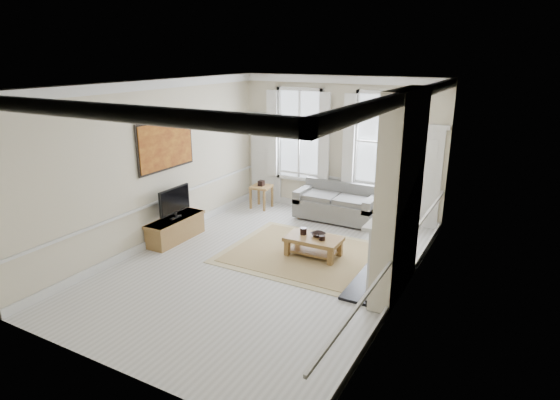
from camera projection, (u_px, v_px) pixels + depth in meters
The scene contains 23 objects.
floor at pixel (265, 265), 8.98m from camera, with size 7.20×7.20×0.00m, color #B7B5AD.
ceiling at pixel (263, 83), 7.95m from camera, with size 7.20×7.20×0.00m, color white.
back_wall at pixel (339, 146), 11.47m from camera, with size 5.20×5.20×0.00m, color beige.
left_wall at pixel (156, 164), 9.65m from camera, with size 7.20×7.20×0.00m, color beige.
right_wall at pixel (408, 201), 7.27m from camera, with size 7.20×7.20×0.00m, color beige.
window_left at pixel (300, 135), 11.85m from camera, with size 1.26×0.20×2.20m, color #B2BCC6, non-canonical shape.
window_right at pixel (380, 142), 10.89m from camera, with size 1.26×0.20×2.20m, color #B2BCC6, non-canonical shape.
door_left at pixel (266, 160), 12.55m from camera, with size 0.90×0.08×2.30m, color silver.
door_right at pixel (421, 179), 10.67m from camera, with size 0.90×0.08×2.30m, color silver.
painting at pixel (166, 145), 9.78m from camera, with size 0.05×1.66×1.06m, color #C67C22.
chimney_breast at pixel (400, 196), 7.52m from camera, with size 0.35×1.70×3.38m, color beige.
hearth at pixel (369, 283), 8.22m from camera, with size 0.55×1.50×0.05m, color black.
fireplace at pixel (382, 248), 7.92m from camera, with size 0.21×1.45×1.33m.
mirror at pixel (388, 173), 7.51m from camera, with size 0.06×1.26×1.06m, color gold.
sofa at pixel (338, 205), 11.36m from camera, with size 1.95×0.95×0.88m.
side_table at pixel (261, 190), 12.16m from camera, with size 0.54×0.54×0.60m.
rug at pixel (313, 256), 9.37m from camera, with size 3.50×2.60×0.02m, color tan.
coffee_table at pixel (314, 241), 9.27m from camera, with size 1.10×0.65×0.41m.
ceramic_pot_a at pixel (303, 231), 9.38m from camera, with size 0.14×0.14×0.14m, color black.
ceramic_pot_b at pixel (322, 238), 9.10m from camera, with size 0.12×0.12×0.09m, color black.
bowl at pixel (318, 234), 9.30m from camera, with size 0.28×0.28×0.07m, color black.
tv_stand at pixel (176, 229), 10.12m from camera, with size 0.46×1.42×0.51m, color brown.
tv at pixel (175, 201), 9.91m from camera, with size 0.08×0.90×0.68m.
Camera 1 is at (4.18, -7.04, 3.90)m, focal length 30.00 mm.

